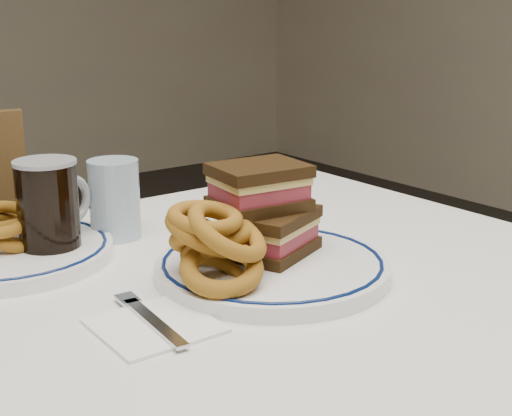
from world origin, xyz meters
TOP-DOWN VIEW (x-y plane):
  - dining_table at (0.00, 0.00)m, footprint 1.27×0.87m
  - main_plate at (0.19, 0.00)m, footprint 0.30×0.30m
  - reuben_sandwich at (0.20, 0.03)m, footprint 0.14×0.13m
  - onion_rings_main at (0.10, -0.00)m, footprint 0.14×0.15m
  - ketchup_ramekin at (0.15, 0.10)m, footprint 0.05×0.05m
  - beer_mug at (-0.01, 0.23)m, footprint 0.12×0.08m
  - water_glass at (0.10, 0.26)m, footprint 0.07×0.07m
  - far_plate at (-0.06, 0.26)m, footprint 0.28×0.28m
  - onion_rings_far at (-0.05, 0.27)m, footprint 0.12×0.11m
  - napkin_fork at (-0.01, -0.04)m, footprint 0.12×0.16m

SIDE VIEW (x-z plane):
  - dining_table at x=0.00m, z-range 0.27..1.02m
  - napkin_fork at x=-0.01m, z-range 0.75..0.76m
  - far_plate at x=-0.06m, z-range 0.75..0.77m
  - main_plate at x=0.19m, z-range 0.75..0.77m
  - ketchup_ramekin at x=0.15m, z-range 0.77..0.80m
  - onion_rings_far at x=-0.05m, z-range 0.76..0.83m
  - water_glass at x=0.10m, z-range 0.75..0.87m
  - onion_rings_main at x=0.10m, z-range 0.74..0.88m
  - beer_mug at x=-0.01m, z-range 0.75..0.89m
  - reuben_sandwich at x=0.20m, z-range 0.77..0.89m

